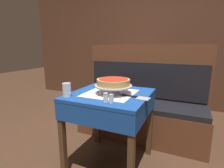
% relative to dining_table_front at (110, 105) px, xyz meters
% --- Properties ---
extents(ground_plane, '(14.00, 14.00, 0.00)m').
position_rel_dining_table_front_xyz_m(ground_plane, '(0.00, 0.00, -0.64)').
color(ground_plane, '#472D1E').
extents(dining_table_front, '(0.72, 0.72, 0.76)m').
position_rel_dining_table_front_xyz_m(dining_table_front, '(0.00, 0.00, 0.00)').
color(dining_table_front, '#194799').
rests_on(dining_table_front, ground_plane).
extents(dining_table_rear, '(0.70, 0.70, 0.75)m').
position_rel_dining_table_front_xyz_m(dining_table_rear, '(-0.26, 1.74, -0.01)').
color(dining_table_rear, red).
rests_on(dining_table_rear, ground_plane).
extents(booth_bench, '(1.65, 0.52, 1.22)m').
position_rel_dining_table_front_xyz_m(booth_bench, '(0.12, 0.72, -0.30)').
color(booth_bench, brown).
rests_on(booth_bench, ground_plane).
extents(back_wall_panel, '(6.00, 0.04, 2.40)m').
position_rel_dining_table_front_xyz_m(back_wall_panel, '(0.00, 2.17, 0.56)').
color(back_wall_panel, '#4C2D1E').
rests_on(back_wall_panel, ground_plane).
extents(pizza_pan_stand, '(0.35, 0.35, 0.08)m').
position_rel_dining_table_front_xyz_m(pizza_pan_stand, '(0.04, -0.01, 0.19)').
color(pizza_pan_stand, '#ADADB2').
rests_on(pizza_pan_stand, dining_table_front).
extents(deep_dish_pizza, '(0.31, 0.31, 0.06)m').
position_rel_dining_table_front_xyz_m(deep_dish_pizza, '(0.04, -0.01, 0.23)').
color(deep_dish_pizza, tan).
rests_on(deep_dish_pizza, pizza_pan_stand).
extents(pizza_server, '(0.28, 0.10, 0.01)m').
position_rel_dining_table_front_xyz_m(pizza_server, '(0.26, -0.04, 0.12)').
color(pizza_server, '#BCBCC1').
rests_on(pizza_server, dining_table_front).
extents(water_glass_near, '(0.07, 0.07, 0.12)m').
position_rel_dining_table_front_xyz_m(water_glass_near, '(-0.30, -0.27, 0.18)').
color(water_glass_near, silver).
rests_on(water_glass_near, dining_table_front).
extents(salt_shaker, '(0.04, 0.04, 0.08)m').
position_rel_dining_table_front_xyz_m(salt_shaker, '(0.09, -0.28, 0.16)').
color(salt_shaker, silver).
rests_on(salt_shaker, dining_table_front).
extents(pepper_shaker, '(0.04, 0.04, 0.07)m').
position_rel_dining_table_front_xyz_m(pepper_shaker, '(0.14, -0.28, 0.15)').
color(pepper_shaker, silver).
rests_on(pepper_shaker, dining_table_front).
extents(condiment_caddy, '(0.12, 0.12, 0.19)m').
position_rel_dining_table_front_xyz_m(condiment_caddy, '(-0.16, 1.82, 0.16)').
color(condiment_caddy, black).
rests_on(condiment_caddy, dining_table_rear).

